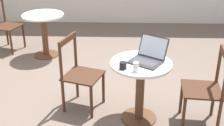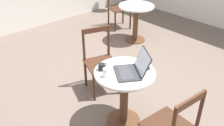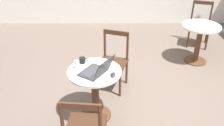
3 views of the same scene
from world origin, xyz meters
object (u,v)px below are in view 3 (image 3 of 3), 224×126
object	(u,v)px
cafe_table_mid	(200,36)
drinking_glass	(77,65)
laptop	(97,70)
chair_mid_back	(200,25)
mouse	(113,75)
cafe_table_near	(95,85)
chair_near_back	(113,62)
mug	(83,60)

from	to	relation	value
cafe_table_mid	drinking_glass	distance (m)	2.51
laptop	drinking_glass	bearing A→B (deg)	151.15
chair_mid_back	mouse	world-z (taller)	chair_mid_back
cafe_table_mid	laptop	distance (m)	2.40
cafe_table_near	chair_near_back	size ratio (longest dim) A/B	0.80
cafe_table_near	chair_mid_back	distance (m)	3.06
cafe_table_mid	mug	xyz separation A→B (m)	(-1.98, -1.31, 0.25)
chair_near_back	drinking_glass	xyz separation A→B (m)	(-0.46, -0.65, 0.33)
chair_mid_back	mouse	bearing A→B (deg)	-127.70
laptop	drinking_glass	distance (m)	0.29
chair_mid_back	drinking_glass	world-z (taller)	chair_mid_back
chair_mid_back	laptop	bearing A→B (deg)	-131.09
cafe_table_near	laptop	world-z (taller)	laptop
cafe_table_mid	chair_near_back	xyz separation A→B (m)	(-1.58, -0.80, -0.07)
mug	mouse	bearing A→B (deg)	-38.67
cafe_table_mid	mouse	bearing A→B (deg)	-134.30
cafe_table_near	mug	distance (m)	0.36
cafe_table_mid	chair_near_back	distance (m)	1.77
cafe_table_near	chair_near_back	world-z (taller)	chair_near_back
cafe_table_mid	mouse	xyz separation A→B (m)	(-1.59, -1.63, 0.23)
mouse	chair_mid_back	bearing A→B (deg)	52.30
mug	drinking_glass	xyz separation A→B (m)	(-0.06, -0.13, 0.01)
chair_mid_back	drinking_glass	size ratio (longest dim) A/B	8.92
cafe_table_near	cafe_table_mid	xyz separation A→B (m)	(1.82, 1.51, 0.00)
cafe_table_mid	mug	size ratio (longest dim) A/B	6.50
cafe_table_mid	chair_near_back	bearing A→B (deg)	-153.20
mouse	mug	bearing A→B (deg)	141.33
mug	chair_near_back	bearing A→B (deg)	51.88
cafe_table_near	laptop	size ratio (longest dim) A/B	1.55
cafe_table_near	mouse	distance (m)	0.35
cafe_table_near	laptop	distance (m)	0.28
cafe_table_near	mouse	xyz separation A→B (m)	(0.23, -0.12, 0.23)
drinking_glass	mouse	bearing A→B (deg)	-22.16
mug	chair_mid_back	bearing A→B (deg)	42.76
laptop	mug	distance (m)	0.33
cafe_table_mid	chair_near_back	world-z (taller)	chair_near_back
chair_near_back	mouse	size ratio (longest dim) A/B	9.07
laptop	drinking_glass	xyz separation A→B (m)	(-0.25, 0.14, 0.00)
cafe_table_mid	mug	distance (m)	2.39
chair_near_back	mug	size ratio (longest dim) A/B	8.12
cafe_table_mid	chair_mid_back	xyz separation A→B (m)	(0.25, 0.75, -0.07)
cafe_table_near	mug	bearing A→B (deg)	129.38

